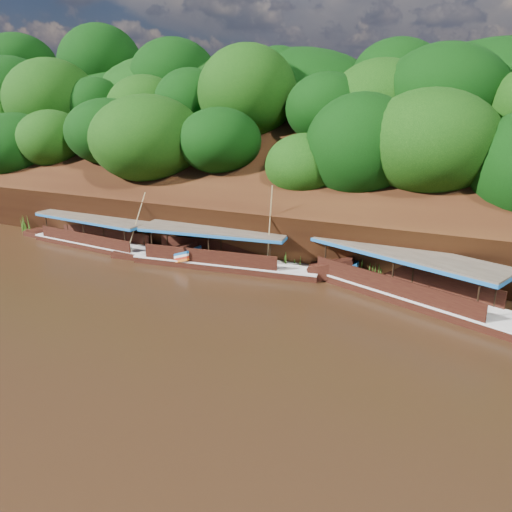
# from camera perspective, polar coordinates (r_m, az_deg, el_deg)

# --- Properties ---
(ground) EXTENTS (160.00, 160.00, 0.00)m
(ground) POSITION_cam_1_polar(r_m,az_deg,el_deg) (24.71, -9.11, -7.49)
(ground) COLOR black
(ground) RESTS_ON ground
(riverbank) EXTENTS (120.00, 30.06, 19.40)m
(riverbank) POSITION_cam_1_polar(r_m,az_deg,el_deg) (43.83, 7.75, 6.34)
(riverbank) COLOR black
(riverbank) RESTS_ON ground
(boat_0) EXTENTS (15.96, 7.77, 5.97)m
(boat_0) POSITION_cam_1_polar(r_m,az_deg,el_deg) (27.52, 19.35, -4.27)
(boat_0) COLOR black
(boat_0) RESTS_ON ground
(boat_1) EXTENTS (14.63, 3.89, 6.07)m
(boat_1) POSITION_cam_1_polar(r_m,az_deg,el_deg) (31.69, -2.16, -0.41)
(boat_1) COLOR black
(boat_1) RESTS_ON ground
(boat_2) EXTENTS (14.37, 3.06, 4.83)m
(boat_2) POSITION_cam_1_polar(r_m,az_deg,el_deg) (37.08, -16.40, 1.48)
(boat_2) COLOR black
(boat_2) RESTS_ON ground
(reeds) EXTENTS (50.60, 2.22, 2.08)m
(reeds) POSITION_cam_1_polar(r_m,az_deg,el_deg) (33.32, -3.88, 1.03)
(reeds) COLOR #356419
(reeds) RESTS_ON ground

